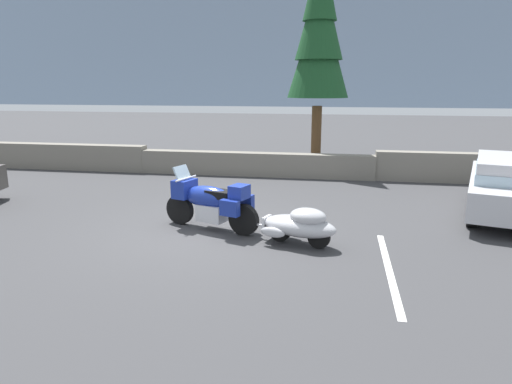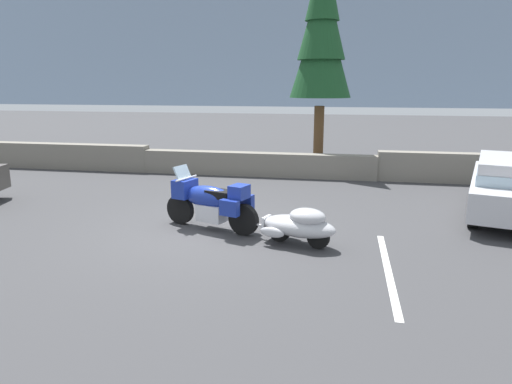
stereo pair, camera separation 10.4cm
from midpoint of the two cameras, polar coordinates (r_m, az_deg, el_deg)
name	(u,v)px [view 2 (the right image)]	position (r m, az deg, el deg)	size (l,w,h in m)	color
ground_plane	(203,230)	(9.97, -6.24, -4.73)	(80.00, 80.00, 0.00)	#38383A
stone_guard_wall	(254,163)	(15.74, -0.10, 3.68)	(24.00, 0.55, 0.95)	slate
distant_ridgeline	(334,61)	(105.42, 9.66, 15.73)	(240.00, 80.00, 16.00)	#7F93AD
touring_motorcycle	(210,201)	(9.87, -5.41, -1.14)	(2.24, 1.17, 1.33)	black
car_shaped_trailer	(299,225)	(8.94, 5.71, -4.07)	(2.20, 1.14, 0.76)	black
pine_tree_tall	(322,28)	(17.25, 8.37, 19.46)	(2.20, 2.20, 7.94)	brown
parking_stripe_marker	(388,270)	(8.19, 16.40, -9.23)	(0.12, 3.60, 0.01)	silver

